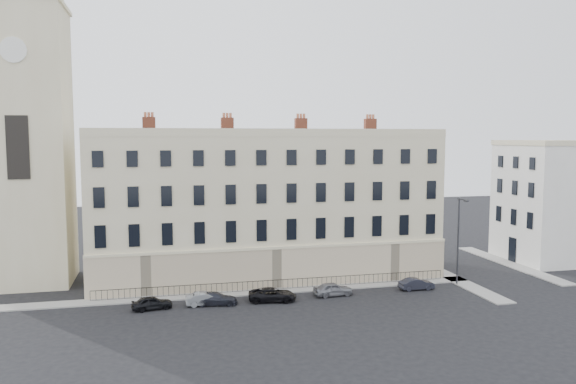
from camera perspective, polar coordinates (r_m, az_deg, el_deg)
name	(u,v)px	position (r m, az deg, el deg)	size (l,w,h in m)	color
ground	(355,302)	(52.50, 6.78, -11.00)	(160.00, 160.00, 0.00)	black
terrace	(265,206)	(60.75, -2.32, -1.47)	(36.22, 12.22, 17.00)	beige
church_tower	(25,100)	(62.63, -25.14, 8.46)	(8.00, 8.13, 44.00)	beige
adjacent_building	(551,203)	(74.85, 25.14, -1.04)	(10.00, 10.00, 14.00)	silver
pavement_terrace	(238,293)	(54.82, -5.10, -10.20)	(48.00, 2.00, 0.12)	gray
pavement_east_return	(441,273)	(64.76, 15.29, -7.91)	(2.00, 24.00, 0.12)	gray
pavement_adjacent	(510,264)	(71.60, 21.62, -6.81)	(2.00, 20.00, 0.12)	gray
railings	(278,285)	(55.74, -1.03, -9.39)	(35.00, 0.04, 0.96)	black
car_a	(152,303)	(51.15, -13.65, -10.88)	(1.40, 3.49, 1.19)	black
car_b	(206,299)	(51.49, -8.37, -10.68)	(1.23, 3.54, 1.17)	slate
car_c	(216,299)	(51.50, -7.36, -10.69)	(1.59, 3.90, 1.13)	#21222C
car_d	(272,295)	(52.16, -1.59, -10.38)	(2.02, 4.38, 1.22)	black
car_e	(333,289)	(54.01, 4.59, -9.81)	(1.51, 3.74, 1.28)	slate
car_f	(416,284)	(57.30, 12.91, -9.09)	(1.22, 3.49, 1.15)	#22232D
streetlamp	(459,237)	(59.22, 16.95, -4.39)	(0.38, 1.93, 8.93)	#2C2D31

